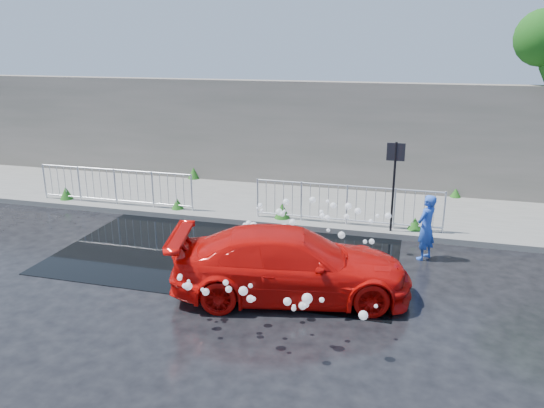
# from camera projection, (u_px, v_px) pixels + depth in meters

# --- Properties ---
(ground) EXTENTS (90.00, 90.00, 0.00)m
(ground) POSITION_uv_depth(u_px,v_px,m) (194.00, 265.00, 12.09)
(ground) COLOR black
(ground) RESTS_ON ground
(pavement) EXTENTS (30.00, 4.00, 0.15)m
(pavement) POSITION_uv_depth(u_px,v_px,m) (258.00, 201.00, 16.68)
(pavement) COLOR #5E5E5A
(pavement) RESTS_ON ground
(curb) EXTENTS (30.00, 0.25, 0.16)m
(curb) POSITION_uv_depth(u_px,v_px,m) (237.00, 221.00, 14.83)
(curb) COLOR #5E5E5A
(curb) RESTS_ON ground
(retaining_wall) EXTENTS (30.00, 0.60, 3.50)m
(retaining_wall) POSITION_uv_depth(u_px,v_px,m) (276.00, 133.00, 18.17)
(retaining_wall) COLOR #656155
(retaining_wall) RESTS_ON pavement
(puddle) EXTENTS (8.00, 5.00, 0.01)m
(puddle) POSITION_uv_depth(u_px,v_px,m) (230.00, 251.00, 12.88)
(puddle) COLOR black
(puddle) RESTS_ON ground
(sign_post) EXTENTS (0.45, 0.06, 2.50)m
(sign_post) POSITION_uv_depth(u_px,v_px,m) (394.00, 172.00, 13.37)
(sign_post) COLOR black
(sign_post) RESTS_ON ground
(railing_left) EXTENTS (5.05, 0.05, 1.10)m
(railing_left) POSITION_uv_depth(u_px,v_px,m) (115.00, 185.00, 15.98)
(railing_left) COLOR silver
(railing_left) RESTS_ON pavement
(railing_right) EXTENTS (5.05, 0.05, 1.10)m
(railing_right) POSITION_uv_depth(u_px,v_px,m) (347.00, 203.00, 14.20)
(railing_right) COLOR silver
(railing_right) RESTS_ON pavement
(weeds) EXTENTS (12.17, 3.93, 0.43)m
(weeds) POSITION_uv_depth(u_px,v_px,m) (240.00, 197.00, 16.23)
(weeds) COLOR #1D5617
(weeds) RESTS_ON pavement
(water_spray) EXTENTS (3.56, 5.63, 0.97)m
(water_spray) POSITION_uv_depth(u_px,v_px,m) (296.00, 237.00, 11.64)
(water_spray) COLOR white
(water_spray) RESTS_ON ground
(red_car) EXTENTS (5.01, 2.95, 1.36)m
(red_car) POSITION_uv_depth(u_px,v_px,m) (291.00, 264.00, 10.45)
(red_car) COLOR red
(red_car) RESTS_ON ground
(person) EXTENTS (0.62, 0.68, 1.55)m
(person) POSITION_uv_depth(u_px,v_px,m) (426.00, 227.00, 12.24)
(person) COLOR blue
(person) RESTS_ON ground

